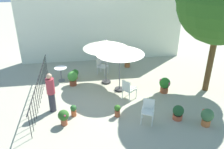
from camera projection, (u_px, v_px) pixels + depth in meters
name	position (u px, v px, depth m)	size (l,w,h in m)	color
ground_plane	(114.00, 93.00, 10.55)	(60.00, 60.00, 0.00)	#ACA78C
villa_facade	(102.00, 16.00, 13.21)	(9.53, 0.30, 5.28)	white
terrace_railing	(39.00, 85.00, 9.82)	(0.03, 5.55, 1.01)	black
patio_umbrella_0	(120.00, 49.00, 9.94)	(2.13, 2.13, 2.27)	#2D2D2D
patio_umbrella_1	(106.00, 45.00, 10.64)	(2.11, 2.11, 2.22)	#2D2D2D
cafe_table_0	(61.00, 72.00, 11.46)	(0.61, 0.61, 0.71)	white
patio_chair_0	(148.00, 109.00, 8.45)	(0.57, 0.57, 0.88)	white
patio_chair_1	(128.00, 88.00, 9.86)	(0.66, 0.65, 0.90)	white
patio_chair_2	(101.00, 65.00, 12.18)	(0.65, 0.64, 0.90)	silver
potted_plant_0	(64.00, 116.00, 8.32)	(0.40, 0.41, 0.61)	#B35737
potted_plant_1	(75.00, 73.00, 11.77)	(0.34, 0.34, 0.50)	#C56643
potted_plant_2	(165.00, 84.00, 10.44)	(0.49, 0.49, 0.72)	#A85431
potted_plant_3	(127.00, 61.00, 13.08)	(0.43, 0.43, 0.66)	#AE5D30
potted_plant_4	(117.00, 110.00, 8.82)	(0.24, 0.24, 0.50)	#B05431
potted_plant_5	(207.00, 116.00, 8.28)	(0.46, 0.46, 0.67)	#CB6E38
potted_plant_6	(178.00, 112.00, 8.65)	(0.41, 0.41, 0.58)	#C05536
potted_plant_7	(73.00, 78.00, 11.06)	(0.48, 0.48, 0.71)	brown
potted_plant_8	(74.00, 110.00, 8.86)	(0.24, 0.24, 0.47)	#BE5B30
standing_person	(51.00, 92.00, 8.92)	(0.38, 0.38, 1.64)	#33333D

